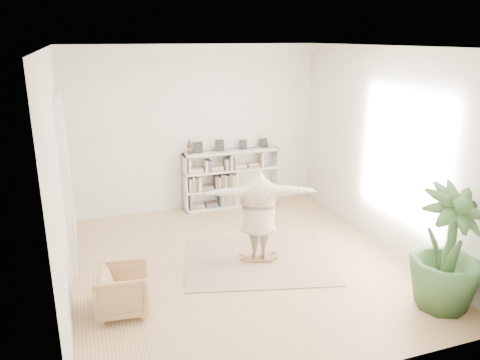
{
  "coord_description": "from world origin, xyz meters",
  "views": [
    {
      "loc": [
        -2.41,
        -6.86,
        3.75
      ],
      "look_at": [
        0.12,
        0.4,
        1.38
      ],
      "focal_mm": 35.0,
      "sensor_mm": 36.0,
      "label": 1
    }
  ],
  "objects_px": {
    "rocker_board": "(258,258)",
    "armchair": "(123,290)",
    "bookshelf": "(231,179)",
    "houseplant": "(448,249)",
    "person": "(259,213)"
  },
  "relations": [
    {
      "from": "bookshelf",
      "to": "rocker_board",
      "type": "bearing_deg",
      "value": -98.61
    },
    {
      "from": "armchair",
      "to": "houseplant",
      "type": "distance_m",
      "value": 4.6
    },
    {
      "from": "bookshelf",
      "to": "armchair",
      "type": "bearing_deg",
      "value": -127.61
    },
    {
      "from": "person",
      "to": "houseplant",
      "type": "height_order",
      "value": "houseplant"
    },
    {
      "from": "armchair",
      "to": "rocker_board",
      "type": "bearing_deg",
      "value": -64.03
    },
    {
      "from": "armchair",
      "to": "person",
      "type": "height_order",
      "value": "person"
    },
    {
      "from": "person",
      "to": "houseplant",
      "type": "bearing_deg",
      "value": 146.54
    },
    {
      "from": "person",
      "to": "armchair",
      "type": "bearing_deg",
      "value": 33.42
    },
    {
      "from": "bookshelf",
      "to": "houseplant",
      "type": "xyz_separation_m",
      "value": [
        1.56,
        -5.0,
        0.27
      ]
    },
    {
      "from": "rocker_board",
      "to": "houseplant",
      "type": "bearing_deg",
      "value": -33.46
    },
    {
      "from": "armchair",
      "to": "houseplant",
      "type": "bearing_deg",
      "value": -100.56
    },
    {
      "from": "armchair",
      "to": "rocker_board",
      "type": "relative_size",
      "value": 1.45
    },
    {
      "from": "rocker_board",
      "to": "houseplant",
      "type": "xyz_separation_m",
      "value": [
        1.98,
        -2.19,
        0.84
      ]
    },
    {
      "from": "armchair",
      "to": "rocker_board",
      "type": "xyz_separation_m",
      "value": [
        2.37,
        0.82,
        -0.27
      ]
    },
    {
      "from": "rocker_board",
      "to": "armchair",
      "type": "bearing_deg",
      "value": -146.58
    }
  ]
}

